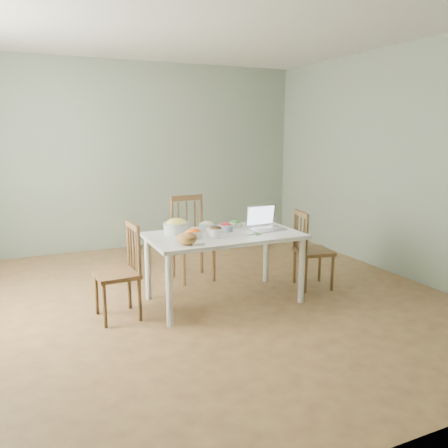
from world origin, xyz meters
name	(u,v)px	position (x,y,z in m)	size (l,w,h in m)	color
floor	(201,300)	(0.00, 0.00, 0.00)	(5.00, 5.00, 0.00)	brown
ceiling	(197,21)	(0.00, 0.00, 2.70)	(5.00, 5.00, 0.00)	white
wall_back	(138,157)	(0.00, 2.50, 1.35)	(5.00, 0.00, 2.70)	slate
wall_front	(388,209)	(0.00, -2.50, 1.35)	(5.00, 0.00, 2.70)	slate
wall_right	(394,162)	(2.50, 0.00, 1.35)	(0.00, 5.00, 2.70)	slate
dining_table	(224,268)	(0.22, -0.11, 0.35)	(1.51, 0.85, 0.71)	white
chair_far	(193,239)	(0.17, 0.67, 0.49)	(0.43, 0.41, 0.98)	#3D2917
chair_left	(116,272)	(-0.86, -0.09, 0.45)	(0.39, 0.37, 0.89)	#3D2917
chair_right	(314,249)	(1.30, -0.13, 0.43)	(0.38, 0.37, 0.87)	#3D2917
bread_boule	(187,238)	(-0.27, -0.37, 0.77)	(0.18, 0.18, 0.12)	#AB733F
butter_stick	(198,244)	(-0.19, -0.45, 0.72)	(0.10, 0.03, 0.03)	white
bowl_squash	(177,226)	(-0.21, 0.10, 0.78)	(0.26, 0.26, 0.15)	#D9D165
bowl_carrot	(194,234)	(-0.12, -0.16, 0.75)	(0.16, 0.16, 0.09)	#FE5209
bowl_onion	(207,226)	(0.13, 0.13, 0.75)	(0.17, 0.17, 0.09)	beige
bowl_mushroom	(216,232)	(0.09, -0.19, 0.76)	(0.16, 0.16, 0.11)	black
bowl_redpep	(226,227)	(0.28, -0.01, 0.75)	(0.15, 0.15, 0.09)	#B21B2A
bowl_broccoli	(235,224)	(0.44, 0.11, 0.75)	(0.13, 0.13, 0.08)	#185616
flatbread	(234,225)	(0.48, 0.20, 0.72)	(0.21, 0.21, 0.02)	beige
basil_bunch	(253,234)	(0.47, -0.27, 0.72)	(0.18, 0.18, 0.02)	#295821
laptop	(268,218)	(0.71, -0.13, 0.83)	(0.35, 0.28, 0.24)	silver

